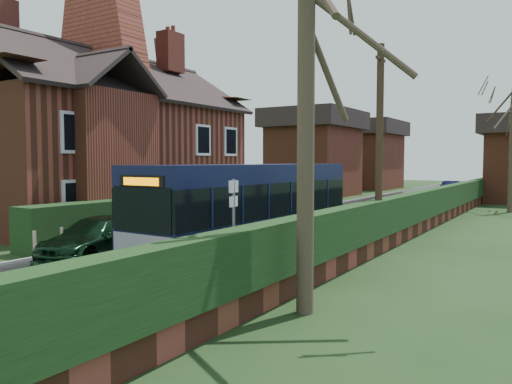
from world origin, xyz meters
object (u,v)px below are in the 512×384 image
Objects in this scene: telegraph_pole at (379,149)px; car_green at (97,238)px; bus at (251,210)px; car_silver at (294,206)px; bus_stop_sign at (234,215)px; brick_house at (104,136)px.

car_green is at bearing -144.15° from telegraph_pole.
car_silver is at bearing 111.46° from bus.
car_silver is (-3.70, 10.25, -0.86)m from bus.
bus_stop_sign is at bearing -107.93° from telegraph_pole.
bus is at bearing 110.81° from bus_stop_sign.
car_green is (-0.10, -13.47, 0.02)m from car_silver.
brick_house reaches higher than bus_stop_sign.
car_silver is 11.14m from telegraph_pole.
car_green is 0.64× the size of telegraph_pole.
bus is 3.74× the size of bus_stop_sign.
bus reaches higher than car_silver.
telegraph_pole is at bearing -46.94° from car_silver.
bus is at bearing -17.21° from brick_house.
bus is 2.21× the size of car_green.
bus_stop_sign is 0.38× the size of telegraph_pole.
car_green is at bearing -138.03° from bus.
car_green reaches higher than car_silver.
car_silver is at bearing 43.47° from brick_house.
car_silver is 1.40× the size of bus_stop_sign.
bus_stop_sign is 6.48m from telegraph_pole.
telegraph_pole reaches higher than car_green.
brick_house is 1.47× the size of bus.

